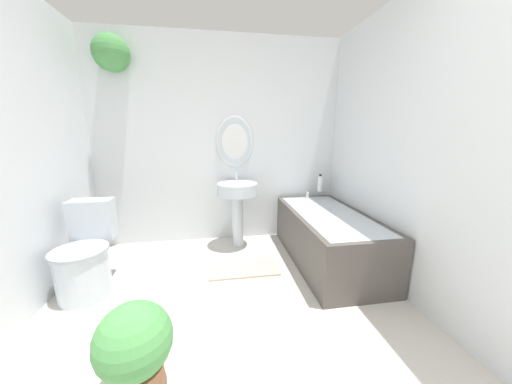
% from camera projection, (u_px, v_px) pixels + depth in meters
% --- Properties ---
extents(wall_back, '(2.98, 0.36, 2.40)m').
position_uv_depth(wall_back, '(211.00, 135.00, 3.02)').
color(wall_back, silver).
rests_on(wall_back, ground_plane).
extents(wall_right, '(0.06, 2.86, 2.40)m').
position_uv_depth(wall_right, '(418.00, 149.00, 1.95)').
color(wall_right, silver).
rests_on(wall_right, ground_plane).
extents(toilet, '(0.42, 0.58, 0.75)m').
position_uv_depth(toilet, '(86.00, 258.00, 2.13)').
color(toilet, silver).
rests_on(toilet, ground_plane).
extents(pedestal_sink, '(0.46, 0.46, 0.86)m').
position_uv_depth(pedestal_sink, '(238.00, 197.00, 2.94)').
color(pedestal_sink, silver).
rests_on(pedestal_sink, ground_plane).
extents(bathtub, '(0.71, 1.47, 0.60)m').
position_uv_depth(bathtub, '(328.00, 236.00, 2.66)').
color(bathtub, '#4C4742').
rests_on(bathtub, ground_plane).
extents(shampoo_bottle, '(0.06, 0.06, 0.22)m').
position_uv_depth(shampoo_bottle, '(320.00, 183.00, 3.22)').
color(shampoo_bottle, white).
rests_on(shampoo_bottle, bathtub).
extents(potted_plant, '(0.37, 0.37, 0.51)m').
position_uv_depth(potted_plant, '(135.00, 347.00, 1.27)').
color(potted_plant, '#9E6042').
rests_on(potted_plant, ground_plane).
extents(bath_mat, '(0.68, 0.34, 0.02)m').
position_uv_depth(bath_mat, '(244.00, 269.00, 2.53)').
color(bath_mat, '#B7A88E').
rests_on(bath_mat, ground_plane).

